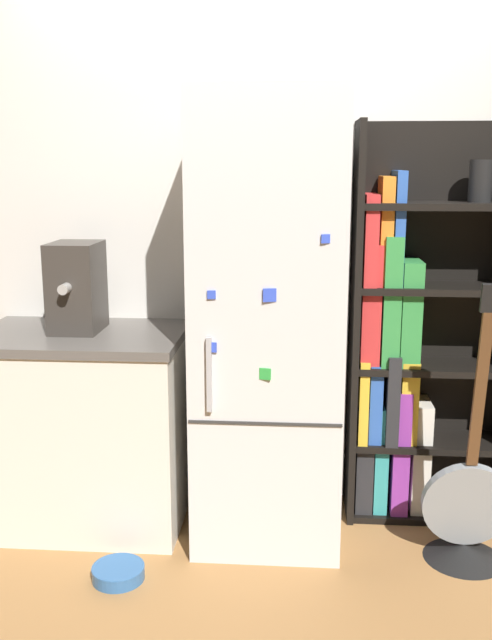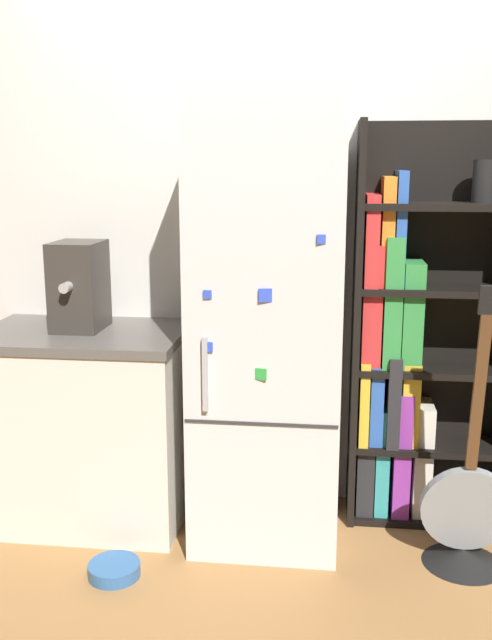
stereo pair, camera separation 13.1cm
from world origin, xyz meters
name	(u,v)px [view 1 (the left image)]	position (x,y,z in m)	size (l,w,h in m)	color
ground_plane	(267,538)	(0.00, 0.00, 0.00)	(16.00, 16.00, 0.00)	#A87542
wall_back	(273,235)	(0.00, 0.47, 1.30)	(8.00, 0.05, 2.60)	silver
refrigerator	(269,322)	(0.00, 0.11, 0.96)	(0.62, 0.70, 1.92)	silver
bookshelf	(409,350)	(0.63, 0.33, 0.79)	(0.73, 0.31, 1.81)	black
kitchen_counter	(84,427)	(-0.85, 0.14, 0.45)	(0.93, 0.64, 0.89)	silver
espresso_machine	(77,287)	(-0.86, 0.17, 1.09)	(0.21, 0.32, 0.40)	#38332D
guitar	(466,521)	(0.84, -0.10, 0.17)	(0.37, 0.34, 1.19)	black
pet_bowl	(118,572)	(-0.58, -0.36, 0.03)	(0.21, 0.21, 0.06)	#3366A5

